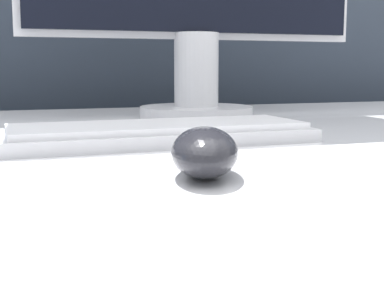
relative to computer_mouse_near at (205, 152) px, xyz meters
The scene contains 3 objects.
partition_panel 0.91m from the computer_mouse_near, 90.74° to the left, with size 5.00×0.03×1.47m.
computer_mouse_near is the anchor object (origin of this frame).
keyboard 0.21m from the computer_mouse_near, 85.40° to the left, with size 0.38×0.14×0.02m.
Camera 1 is at (-0.14, -0.62, 0.85)m, focal length 50.00 mm.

